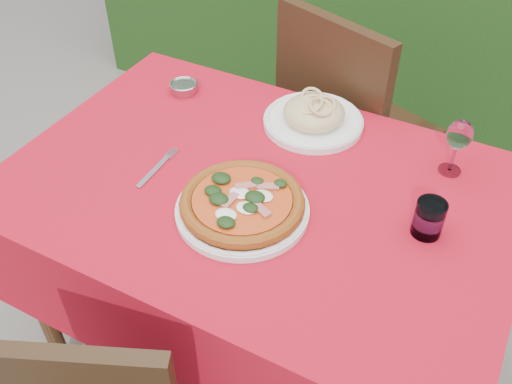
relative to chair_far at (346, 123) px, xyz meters
The scene contains 9 objects.
ground 0.83m from the chair_far, 91.14° to the right, with size 60.00×60.00×0.00m, color #68635E.
dining_table 0.62m from the chair_far, 91.14° to the right, with size 1.26×0.86×0.75m.
chair_far is the anchor object (origin of this frame).
pizza_plate 0.77m from the chair_far, 89.72° to the right, with size 0.35×0.35×0.06m.
pasta_plate 0.40m from the chair_far, 88.94° to the right, with size 0.28×0.28×0.08m.
water_glass 0.75m from the chair_far, 55.95° to the right, with size 0.07×0.07×0.09m.
wine_glass 0.61m from the chair_far, 41.44° to the right, with size 0.06×0.06×0.15m.
fork 0.78m from the chair_far, 110.77° to the right, with size 0.02×0.19×0.00m, color #BBBBC2.
steel_ramekin 0.58m from the chair_far, 139.21° to the right, with size 0.08×0.08×0.03m, color #AEAEB5.
Camera 1 is at (0.50, -0.95, 1.68)m, focal length 40.00 mm.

